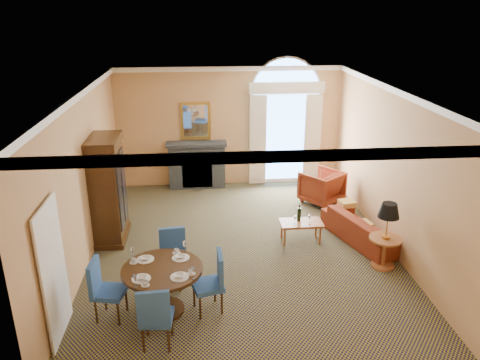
{
  "coord_description": "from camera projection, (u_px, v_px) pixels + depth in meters",
  "views": [
    {
      "loc": [
        -0.78,
        -8.45,
        4.67
      ],
      "look_at": [
        0.0,
        0.5,
        1.3
      ],
      "focal_mm": 35.0,
      "sensor_mm": 36.0,
      "label": 1
    }
  ],
  "objects": [
    {
      "name": "armoire",
      "position": [
        108.0,
        191.0,
        9.62
      ],
      "size": [
        0.64,
        1.13,
        2.22
      ],
      "color": "black",
      "rests_on": "ground"
    },
    {
      "name": "coffee_table",
      "position": [
        301.0,
        223.0,
        9.71
      ],
      "size": [
        0.88,
        0.49,
        0.82
      ],
      "rotation": [
        0.0,
        0.0,
        0.01
      ],
      "color": "#9F5A2F",
      "rests_on": "ground"
    },
    {
      "name": "armchair",
      "position": [
        322.0,
        187.0,
        11.67
      ],
      "size": [
        1.25,
        1.25,
        0.82
      ],
      "primitive_type": "imported",
      "rotation": [
        0.0,
        0.0,
        3.82
      ],
      "color": "maroon",
      "rests_on": "ground"
    },
    {
      "name": "dining_chair_east",
      "position": [
        214.0,
        279.0,
        7.44
      ],
      "size": [
        0.57,
        0.57,
        1.03
      ],
      "rotation": [
        0.0,
        0.0,
        1.85
      ],
      "color": "#244E90",
      "rests_on": "ground"
    },
    {
      "name": "sofa",
      "position": [
        363.0,
        228.0,
        9.79
      ],
      "size": [
        1.39,
        2.14,
        0.58
      ],
      "primitive_type": "imported",
      "rotation": [
        0.0,
        0.0,
        1.91
      ],
      "color": "maroon",
      "rests_on": "ground"
    },
    {
      "name": "dining_chair_north",
      "position": [
        172.0,
        253.0,
        8.19
      ],
      "size": [
        0.54,
        0.54,
        1.03
      ],
      "rotation": [
        0.0,
        0.0,
        2.95
      ],
      "color": "#244E90",
      "rests_on": "ground"
    },
    {
      "name": "ground",
      "position": [
        242.0,
        248.0,
        9.59
      ],
      "size": [
        7.5,
        7.5,
        0.0
      ],
      "primitive_type": "plane",
      "color": "#141034",
      "rests_on": "ground"
    },
    {
      "name": "side_table",
      "position": [
        387.0,
        227.0,
        8.62
      ],
      "size": [
        0.6,
        0.6,
        1.28
      ],
      "color": "#9F5A2F",
      "rests_on": "ground"
    },
    {
      "name": "room_envelope",
      "position": [
        238.0,
        120.0,
        9.32
      ],
      "size": [
        6.04,
        7.52,
        3.45
      ],
      "color": "tan",
      "rests_on": "ground"
    },
    {
      "name": "dining_table",
      "position": [
        163.0,
        280.0,
        7.39
      ],
      "size": [
        1.28,
        1.28,
        1.0
      ],
      "color": "black",
      "rests_on": "ground"
    },
    {
      "name": "dining_chair_west",
      "position": [
        102.0,
        286.0,
        7.24
      ],
      "size": [
        0.54,
        0.54,
        1.03
      ],
      "rotation": [
        0.0,
        0.0,
        -1.78
      ],
      "color": "#244E90",
      "rests_on": "ground"
    },
    {
      "name": "dining_chair_south",
      "position": [
        155.0,
        314.0,
        6.58
      ],
      "size": [
        0.49,
        0.5,
        1.03
      ],
      "rotation": [
        0.0,
        0.0,
        -0.07
      ],
      "color": "#244E90",
      "rests_on": "ground"
    }
  ]
}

